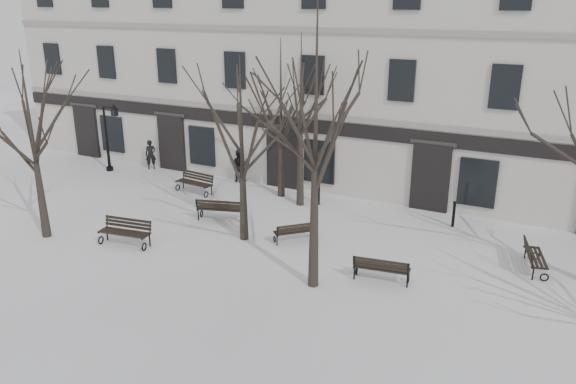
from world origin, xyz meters
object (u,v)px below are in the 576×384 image
Objects in this scene: bench_0 at (125,231)px; bench_2 at (381,268)px; tree_0 at (30,124)px; tree_1 at (241,128)px; bench_1 at (221,209)px; lamp_post at (110,133)px; bench_5 at (534,256)px; tree_2 at (316,110)px; bench_4 at (296,231)px; bench_3 at (195,182)px.

bench_0 is 9.36m from bench_2.
tree_0 is 7.54m from tree_1.
bench_1 is at bearing 147.52° from tree_1.
lamp_post is at bearing -26.84° from bench_2.
tree_1 is 3.39× the size of bench_0.
tree_0 reaches higher than tree_1.
bench_1 is (1.82, 3.53, 0.00)m from bench_0.
bench_0 is 14.23m from bench_5.
tree_2 is 5.86× the size of bench_4.
bench_0 is at bearing 95.77° from bench_5.
bench_0 is at bearing -178.14° from tree_2.
lamp_post reaches higher than bench_0.
tree_2 is at bearing 5.43° from tree_0.
lamp_post is (-20.56, 2.35, 1.57)m from bench_5.
bench_5 is at bearing 10.37° from bench_0.
lamp_post is at bearing 155.36° from tree_2.
tree_2 is 8.97m from bench_0.
lamp_post is (-14.49, 6.65, -3.52)m from tree_2.
tree_2 is (3.81, -2.15, 1.34)m from tree_1.
tree_1 is at bearing -29.66° from bench_3.
bench_0 is at bearing -44.21° from lamp_post.
tree_0 is 5.06m from bench_0.
tree_2 is at bearing -6.38° from bench_0.
bench_3 is at bearing 71.54° from bench_5.
lamp_post is (-12.55, 3.89, 1.61)m from bench_4.
tree_1 is 0.76× the size of tree_2.
tree_1 is 11.79m from lamp_post.
bench_1 reaches higher than bench_3.
lamp_post is at bearing 127.55° from bench_0.
tree_1 is at bearing 150.52° from tree_2.
tree_2 is 4.45× the size of bench_0.
bench_1 is 3.89m from bench_3.
bench_0 reaches higher than bench_5.
tree_1 reaches higher than lamp_post.
bench_2 is (9.25, 1.41, -0.04)m from bench_0.
bench_4 is (5.47, 2.99, -0.09)m from bench_0.
bench_4 is 0.83× the size of bench_5.
tree_0 is 3.77× the size of bench_2.
tree_1 is 4.26m from bench_1.
bench_3 is (-8.61, 5.74, -5.06)m from tree_2.
bench_1 is 11.71m from bench_5.
bench_4 is at bearing 88.10° from bench_5.
tree_0 is at bearing -174.57° from tree_2.
tree_0 is at bearing -155.16° from tree_1.
bench_2 is at bearing 147.55° from bench_1.
lamp_post is (-7.08, 6.89, 1.52)m from bench_0.
tree_1 is 3.49× the size of bench_3.
tree_2 is 4.60× the size of bench_3.
bench_2 is (12.49, 2.18, -3.85)m from tree_0.
tree_2 is 4.88× the size of bench_5.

